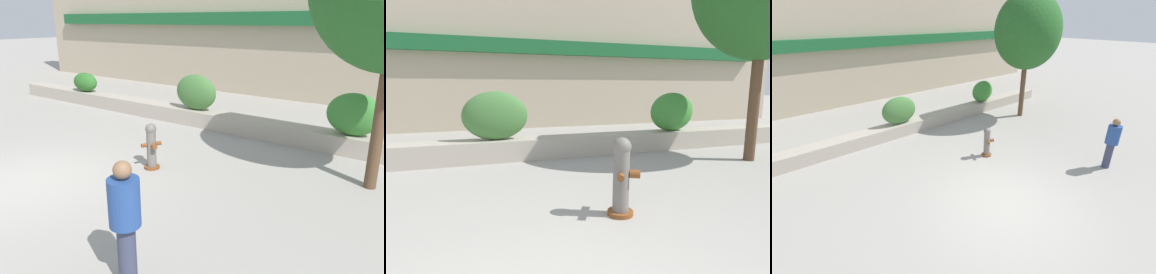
% 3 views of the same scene
% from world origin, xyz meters
% --- Properties ---
extents(building_facade, '(30.00, 1.36, 8.00)m').
position_xyz_m(building_facade, '(0.00, 11.98, 3.99)').
color(building_facade, tan).
rests_on(building_facade, ground).
extents(planter_wall_low, '(18.00, 0.70, 0.50)m').
position_xyz_m(planter_wall_low, '(0.00, 6.00, 0.25)').
color(planter_wall_low, '#ADA393').
rests_on(planter_wall_low, ground).
extents(hedge_bush_1, '(1.50, 0.58, 1.14)m').
position_xyz_m(hedge_bush_1, '(0.15, 6.00, 1.07)').
color(hedge_bush_1, '#427538').
rests_on(hedge_bush_1, planter_wall_low).
extents(hedge_bush_2, '(1.34, 0.64, 1.08)m').
position_xyz_m(hedge_bush_2, '(5.01, 6.00, 1.04)').
color(hedge_bush_2, '#387F33').
rests_on(hedge_bush_2, planter_wall_low).
extents(fire_hydrant, '(0.49, 0.48, 1.08)m').
position_xyz_m(fire_hydrant, '(1.56, 2.26, 0.55)').
color(fire_hydrant, brown).
rests_on(fire_hydrant, ground).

